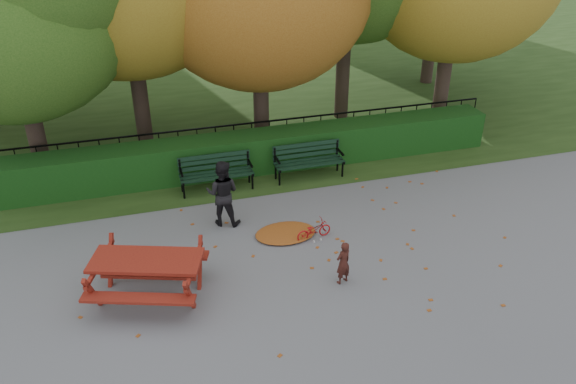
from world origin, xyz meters
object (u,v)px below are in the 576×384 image
object	(u,v)px
picnic_table	(147,267)
adult	(223,193)
child	(343,263)
bicycle	(314,230)
bench_left	(216,170)
bench_right	(308,158)

from	to	relation	value
picnic_table	adult	bearing A→B (deg)	69.30
picnic_table	adult	xyz separation A→B (m)	(1.79, 2.14, 0.11)
picnic_table	adult	world-z (taller)	adult
child	bicycle	distance (m)	1.61
bench_left	bench_right	size ratio (longest dim) A/B	1.00
picnic_table	bicycle	xyz separation A→B (m)	(3.51, 0.97, -0.44)
bench_left	bicycle	bearing A→B (deg)	-60.65
bicycle	adult	bearing A→B (deg)	45.39
bench_right	child	bearing A→B (deg)	-99.95
picnic_table	adult	distance (m)	2.79
bench_left	adult	distance (m)	1.68
child	bicycle	size ratio (longest dim) A/B	1.11
bicycle	bench_right	bearing A→B (deg)	-26.38
picnic_table	bench_left	bearing A→B (deg)	82.32
bench_right	bicycle	xyz separation A→B (m)	(-0.81, -2.83, -0.31)
bench_right	bench_left	bearing A→B (deg)	180.00
bench_left	bench_right	world-z (taller)	same
adult	bicycle	size ratio (longest dim) A/B	1.90
bench_left	picnic_table	xyz separation A→B (m)	(-1.92, -3.80, 0.14)
bench_right	picnic_table	xyz separation A→B (m)	(-4.32, -3.80, 0.14)
bench_left	child	world-z (taller)	child
bench_left	bench_right	distance (m)	2.40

